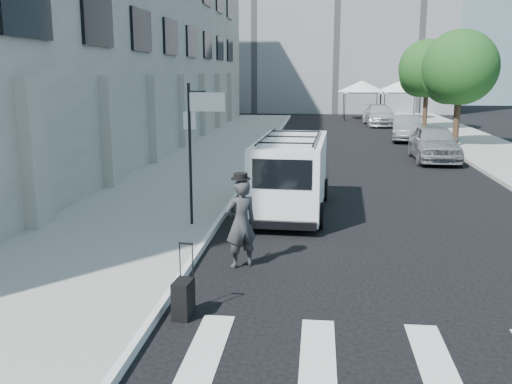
% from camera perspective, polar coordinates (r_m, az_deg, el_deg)
% --- Properties ---
extents(ground, '(120.00, 120.00, 0.00)m').
position_cam_1_polar(ground, '(11.19, 3.16, -8.55)').
color(ground, black).
rests_on(ground, ground).
extents(sidewalk_left, '(4.50, 48.00, 0.15)m').
position_cam_1_polar(sidewalk_left, '(27.17, -3.94, 3.79)').
color(sidewalk_left, gray).
rests_on(sidewalk_left, ground).
extents(sidewalk_right, '(4.00, 56.00, 0.15)m').
position_cam_1_polar(sidewalk_right, '(31.85, 21.70, 4.18)').
color(sidewalk_right, gray).
rests_on(sidewalk_right, ground).
extents(building_left, '(10.00, 44.00, 12.00)m').
position_cam_1_polar(building_left, '(30.98, -17.23, 15.29)').
color(building_left, gray).
rests_on(building_left, ground).
extents(sign_pole, '(1.03, 0.07, 3.50)m').
position_cam_1_polar(sign_pole, '(14.03, -5.73, 6.73)').
color(sign_pole, black).
rests_on(sign_pole, sidewalk_left).
extents(tree_near, '(3.80, 3.83, 6.03)m').
position_cam_1_polar(tree_near, '(31.40, 19.48, 11.39)').
color(tree_near, black).
rests_on(tree_near, ground).
extents(tree_far, '(3.80, 3.83, 6.03)m').
position_cam_1_polar(tree_far, '(40.23, 16.59, 11.55)').
color(tree_far, black).
rests_on(tree_far, ground).
extents(tent_left, '(4.00, 4.00, 3.20)m').
position_cam_1_polar(tent_left, '(48.61, 10.54, 10.33)').
color(tent_left, black).
rests_on(tent_left, ground).
extents(tent_right, '(4.00, 4.00, 3.20)m').
position_cam_1_polar(tent_right, '(49.43, 14.25, 10.19)').
color(tent_right, black).
rests_on(tent_right, ground).
extents(businessman, '(0.80, 0.73, 1.82)m').
position_cam_1_polar(businessman, '(11.53, -1.52, -3.16)').
color(businessman, '#333335').
rests_on(businessman, ground).
extents(briefcase, '(0.22, 0.46, 0.34)m').
position_cam_1_polar(briefcase, '(13.15, -2.08, -4.61)').
color(briefcase, black).
rests_on(briefcase, ground).
extents(suitcase, '(0.31, 0.46, 1.20)m').
position_cam_1_polar(suitcase, '(9.44, -7.29, -10.54)').
color(suitcase, black).
rests_on(suitcase, ground).
extents(cargo_van, '(2.13, 5.55, 2.08)m').
position_cam_1_polar(cargo_van, '(16.20, 3.59, 1.87)').
color(cargo_van, white).
rests_on(cargo_van, ground).
extents(parked_car_a, '(2.03, 4.78, 1.61)m').
position_cam_1_polar(parked_car_a, '(26.68, 17.39, 4.71)').
color(parked_car_a, gray).
rests_on(parked_car_a, ground).
extents(parked_car_b, '(2.08, 4.52, 1.44)m').
position_cam_1_polar(parked_car_b, '(34.22, 14.83, 6.19)').
color(parked_car_b, slate).
rests_on(parked_car_b, ground).
extents(parked_car_c, '(2.38, 5.26, 1.49)m').
position_cam_1_polar(parked_car_c, '(43.45, 12.27, 7.49)').
color(parked_car_c, '#B5B8BE').
rests_on(parked_car_c, ground).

